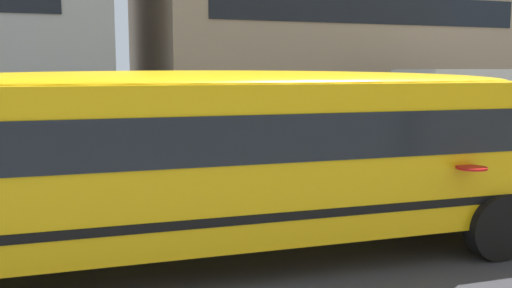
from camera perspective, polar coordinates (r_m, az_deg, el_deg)
The scene contains 5 objects.
ground_plane at distance 11.01m, azimuth 7.57°, elevation -7.23°, with size 400.00×400.00×0.00m, color #38383D.
sidewalk_far at distance 18.81m, azimuth -4.17°, elevation -1.01°, with size 120.00×3.00×0.01m, color gray.
lane_centreline at distance 11.01m, azimuth 7.57°, elevation -7.22°, with size 110.00×0.16×0.01m, color silver.
school_bus at distance 8.13m, azimuth -3.09°, elevation -0.52°, with size 12.53×3.18×2.79m.
box_truck at distance 20.15m, azimuth 22.02°, elevation 3.41°, with size 6.13×2.67×2.82m.
Camera 1 is at (-4.85, -9.48, 2.79)m, focal length 39.37 mm.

